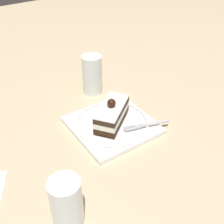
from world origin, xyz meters
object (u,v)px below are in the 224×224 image
cake_slice (112,113)px  fork (146,125)px  dessert_plate (112,124)px  drink_glass_far (92,77)px  drink_glass_near (67,205)px

cake_slice → fork: bearing=-45.5°
dessert_plate → cake_slice: (0.00, 0.00, 0.03)m
cake_slice → fork: cake_slice is taller
cake_slice → drink_glass_far: size_ratio=1.12×
dessert_plate → fork: 0.09m
dessert_plate → drink_glass_near: 0.28m
dessert_plate → drink_glass_near: size_ratio=1.92×
fork → cake_slice: bearing=134.5°
dessert_plate → fork: bearing=-44.3°
cake_slice → drink_glass_near: 0.28m
fork → drink_glass_near: drink_glass_near is taller
fork → drink_glass_near: size_ratio=1.13×
cake_slice → drink_glass_near: bearing=-139.0°
dessert_plate → fork: fork is taller
fork → dessert_plate: bearing=135.7°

